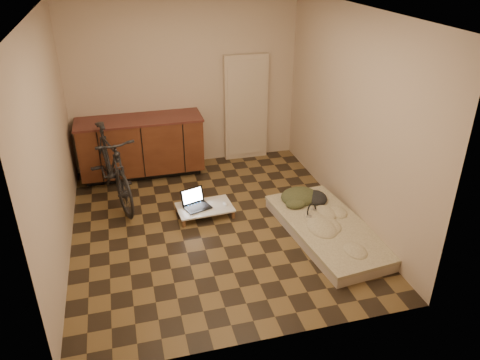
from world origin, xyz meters
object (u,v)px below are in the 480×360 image
object	(u,v)px
bicycle	(111,162)
lap_desk	(205,208)
futon	(328,230)
laptop	(196,203)

from	to	relation	value
bicycle	lap_desk	world-z (taller)	bicycle
bicycle	lap_desk	distance (m)	1.42
futon	lap_desk	distance (m)	1.62
futon	lap_desk	xyz separation A→B (m)	(-1.37, 0.87, 0.02)
bicycle	laptop	world-z (taller)	bicycle
futon	laptop	world-z (taller)	laptop
lap_desk	laptop	bearing A→B (deg)	156.64
bicycle	laptop	distance (m)	1.29
laptop	lap_desk	bearing A→B (deg)	-37.58
bicycle	laptop	xyz separation A→B (m)	(1.02, -0.68, -0.41)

